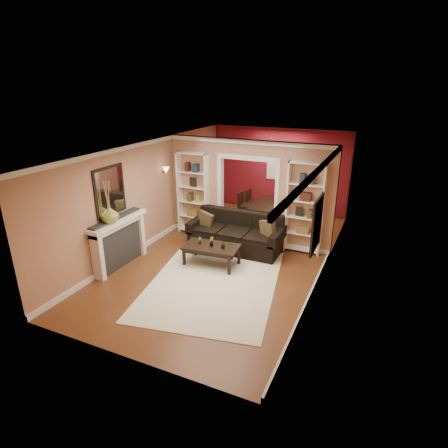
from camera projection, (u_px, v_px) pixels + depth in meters
The scene contains 30 objects.
floor at pixel (230, 256), 9.27m from camera, with size 8.00×8.00×0.00m, color brown.
ceiling at pixel (230, 147), 8.31m from camera, with size 8.00×8.00×0.00m, color white.
wall_back at pixel (279, 170), 12.19m from camera, with size 8.00×8.00×0.00m, color tan.
wall_front at pixel (119, 282), 5.39m from camera, with size 8.00×8.00×0.00m, color tan.
wall_left at pixel (150, 193), 9.66m from camera, with size 8.00×8.00×0.00m, color tan.
wall_right at pixel (327, 218), 7.92m from camera, with size 8.00×8.00×0.00m, color tan.
partition_wall at pixel (248, 192), 9.81m from camera, with size 4.50×0.15×2.70m, color tan.
red_back_panel at pixel (279, 171), 12.18m from camera, with size 4.44×0.04×2.64m, color maroon.
dining_window at pixel (279, 165), 12.06m from camera, with size 0.78×0.03×0.98m, color #8CA5CC.
area_rug at pixel (214, 282), 8.05m from camera, with size 2.62×3.67×0.01m, color white.
sofa at pixel (236, 232), 9.50m from camera, with size 2.40×1.04×0.94m, color black.
pillow_left at pixel (205, 220), 9.74m from camera, with size 0.42×0.12×0.42m, color brown.
pillow_right at pixel (268, 230), 9.07m from camera, with size 0.46×0.13×0.46m, color brown.
coffee_table at pixel (211, 255), 8.76m from camera, with size 1.28×0.69×0.49m, color black.
plant_left at pixel (200, 240), 8.76m from camera, with size 0.09×0.06×0.17m, color #336626.
plant_center at pixel (211, 242), 8.64m from camera, with size 0.12×0.09×0.21m, color #336626.
plant_right at pixel (223, 244), 8.53m from camera, with size 0.10×0.10×0.18m, color #336626.
bookshelf_left at pixel (193, 194), 10.34m from camera, with size 0.90×0.30×2.30m, color white.
bookshelf_right at pixel (305, 209), 9.14m from camera, with size 0.90×0.30×2.30m, color white.
fireplace at pixel (120, 243), 8.60m from camera, with size 0.32×1.70×1.16m, color white.
vase at pixel (110, 214), 8.11m from camera, with size 0.39×0.39×0.40m, color olive.
mirror at pixel (110, 191), 8.22m from camera, with size 0.03×0.95×1.10m, color silver.
wall_sconce at pixel (164, 171), 9.92m from camera, with size 0.18×0.18×0.22m, color #FFE0A5.
framed_art at pixel (316, 224), 7.01m from camera, with size 0.04×0.85×1.05m, color black.
dining_table at pixel (268, 212), 11.60m from camera, with size 0.86×1.54×0.54m, color black.
dining_chair_nw at pixel (249, 206), 11.49m from camera, with size 0.46×0.46×0.93m, color black.
dining_chair_ne at pixel (283, 213), 11.08m from camera, with size 0.42×0.42×0.84m, color black.
dining_chair_sw at pixel (255, 202), 12.01m from camera, with size 0.42×0.42×0.85m, color black.
dining_chair_se at pixel (289, 207), 11.59m from camera, with size 0.41×0.41×0.83m, color black.
chandelier at pixel (267, 156), 10.85m from camera, with size 0.50×0.50×0.30m, color #3F321C.
Camera 1 is at (3.35, -7.68, 4.05)m, focal length 30.00 mm.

